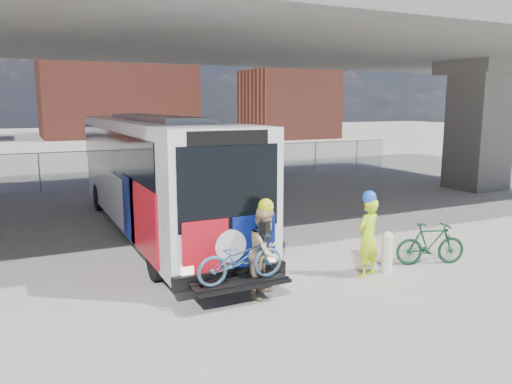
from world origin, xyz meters
TOP-DOWN VIEW (x-y plane):
  - ground at (0.00, 0.00)m, footprint 160.00×160.00m
  - bus at (-2.00, 2.52)m, footprint 2.67×12.92m
  - overpass at (0.00, 4.00)m, footprint 40.00×16.00m
  - chainlink_fence at (0.00, 12.00)m, footprint 30.00×0.06m
  - brick_buildings at (1.23, 48.23)m, footprint 54.00×22.00m
  - smokestack at (14.00, 55.00)m, footprint 2.20×2.20m
  - bollard at (1.99, -3.80)m, footprint 0.27×0.27m
  - cyclist_hivis at (1.39, -3.80)m, footprint 0.79×0.64m
  - cyclist_tan at (-1.31, -3.81)m, footprint 1.18×1.16m
  - bike_parked at (3.39, -3.80)m, footprint 1.87×1.07m

SIDE VIEW (x-z plane):
  - ground at x=0.00m, z-range 0.00..0.00m
  - bike_parked at x=3.39m, z-range 0.00..1.08m
  - bollard at x=1.99m, z-range 0.04..1.05m
  - cyclist_tan at x=-1.31m, z-range -0.06..2.04m
  - cyclist_hivis at x=1.39m, z-range -0.04..2.03m
  - chainlink_fence at x=0.00m, z-range -13.58..16.42m
  - bus at x=-2.00m, z-range 0.26..3.95m
  - brick_buildings at x=1.23m, z-range -0.58..11.42m
  - overpass at x=0.00m, z-range 2.57..10.52m
  - smokestack at x=14.00m, z-range 0.00..25.00m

